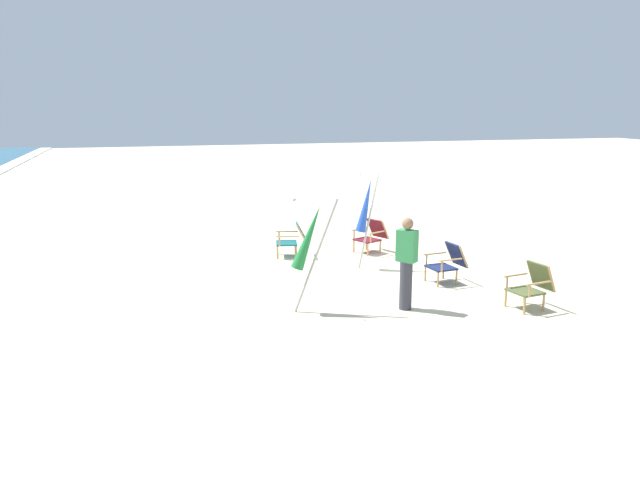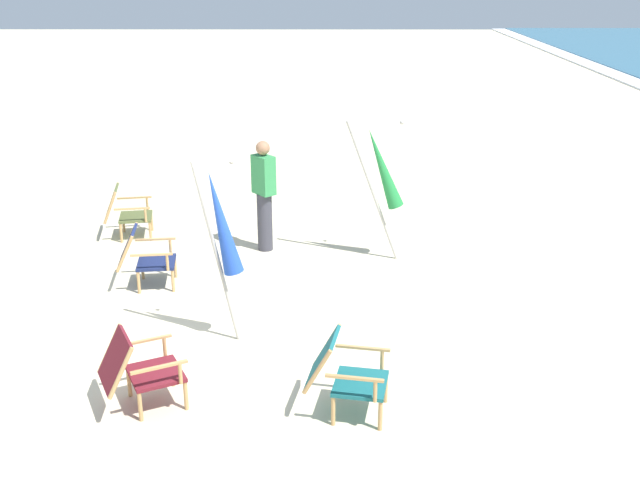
% 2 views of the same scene
% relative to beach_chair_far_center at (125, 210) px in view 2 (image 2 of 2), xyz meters
% --- Properties ---
extents(ground_plane, '(80.00, 80.00, 0.00)m').
position_rel_beach_chair_far_center_xyz_m(ground_plane, '(2.95, 1.48, -0.43)').
color(ground_plane, beige).
extents(beach_chair_far_center, '(0.68, 0.79, 0.81)m').
position_rel_beach_chair_far_center_xyz_m(beach_chair_far_center, '(0.00, 0.00, 0.00)').
color(beach_chair_far_center, '#515B33').
rests_on(beach_chair_far_center, ground).
extents(beach_chair_back_right, '(0.84, 0.92, 0.79)m').
position_rel_beach_chair_far_center_xyz_m(beach_chair_back_right, '(4.69, 1.28, -0.00)').
color(beach_chair_back_right, maroon).
rests_on(beach_chair_back_right, ground).
extents(beach_chair_front_left, '(0.66, 0.79, 0.80)m').
position_rel_beach_chair_far_center_xyz_m(beach_chair_front_left, '(1.85, 0.70, -0.00)').
color(beach_chair_front_left, '#19234C').
rests_on(beach_chair_front_left, ground).
extents(beach_chair_back_left, '(0.70, 0.84, 0.79)m').
position_rel_beach_chair_far_center_xyz_m(beach_chair_back_left, '(4.76, 3.21, -0.00)').
color(beach_chair_back_left, '#196066').
rests_on(beach_chair_back_left, ground).
extents(umbrella_furled_blue, '(0.23, 0.52, 2.09)m').
position_rel_beach_chair_far_center_xyz_m(umbrella_furled_blue, '(3.32, 1.94, 0.94)').
color(umbrella_furled_blue, '#B7B2A8').
rests_on(umbrella_furled_blue, ground).
extents(umbrella_furled_green, '(0.29, 0.83, 2.00)m').
position_rel_beach_chair_far_center_xyz_m(umbrella_furled_green, '(0.85, 3.84, 0.88)').
color(umbrella_furled_green, '#B7B2A8').
rests_on(umbrella_furled_green, ground).
extents(person_near_chairs, '(0.39, 0.37, 1.63)m').
position_rel_beach_chair_far_center_xyz_m(person_near_chairs, '(0.52, 2.18, 0.41)').
color(person_near_chairs, '#383842').
rests_on(person_near_chairs, ground).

